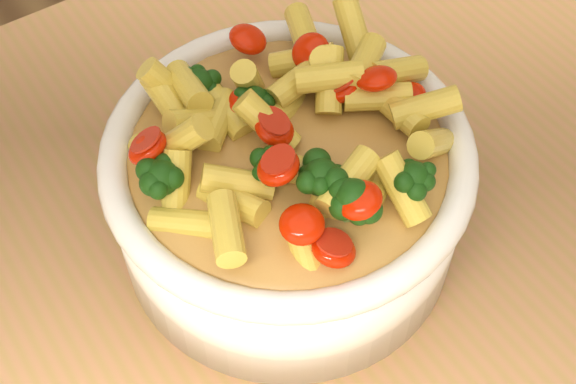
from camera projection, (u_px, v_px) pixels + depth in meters
table at (298, 377)px, 0.64m from camera, size 1.20×0.80×0.90m
serving_bowl at (288, 191)px, 0.56m from camera, size 0.25×0.25×0.11m
pasta_salad at (288, 128)px, 0.50m from camera, size 0.20×0.20×0.04m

